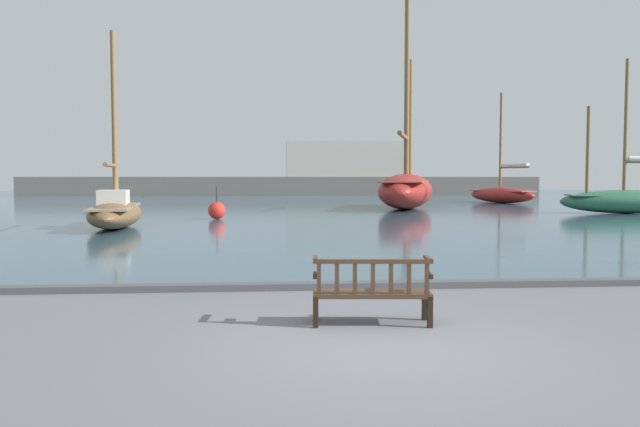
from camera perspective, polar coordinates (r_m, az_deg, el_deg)
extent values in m
plane|color=slate|center=(7.59, 5.63, -12.04)|extent=(160.00, 160.00, 0.00)
cube|color=#385666|center=(51.26, -2.93, 1.15)|extent=(100.00, 80.00, 0.08)
cube|color=#4C4C50|center=(11.30, 2.22, -6.60)|extent=(40.00, 0.30, 0.12)
cube|color=black|center=(8.86, -0.38, -8.38)|extent=(0.08, 0.08, 0.42)
cube|color=black|center=(8.98, 9.53, -8.27)|extent=(0.08, 0.08, 0.42)
cube|color=black|center=(8.42, -0.41, -9.00)|extent=(0.08, 0.08, 0.42)
cube|color=black|center=(8.55, 10.03, -8.87)|extent=(0.08, 0.08, 0.42)
cube|color=#422D1E|center=(8.63, 4.73, -7.29)|extent=(1.64, 0.64, 0.06)
cube|color=#422D1E|center=(8.34, 4.87, -4.40)|extent=(1.60, 0.18, 0.06)
cube|color=#422D1E|center=(8.34, -0.10, -6.01)|extent=(0.06, 0.04, 0.41)
cube|color=#422D1E|center=(8.34, 1.56, -6.01)|extent=(0.06, 0.04, 0.41)
cube|color=#422D1E|center=(8.35, 3.21, -6.00)|extent=(0.06, 0.04, 0.41)
cube|color=#422D1E|center=(8.37, 4.86, -5.99)|extent=(0.06, 0.04, 0.41)
cube|color=#422D1E|center=(8.39, 6.50, -5.97)|extent=(0.06, 0.04, 0.41)
cube|color=#422D1E|center=(8.42, 8.13, -5.95)|extent=(0.06, 0.04, 0.41)
cube|color=#422D1E|center=(8.46, 9.75, -5.93)|extent=(0.06, 0.04, 0.41)
cube|color=black|center=(8.47, -0.44, -5.67)|extent=(0.08, 0.30, 0.06)
cube|color=#422D1E|center=(8.52, -0.43, -4.14)|extent=(0.10, 0.47, 0.04)
cube|color=black|center=(8.59, 9.94, -5.59)|extent=(0.08, 0.30, 0.06)
cube|color=#422D1E|center=(8.65, 9.85, -4.09)|extent=(0.10, 0.47, 0.04)
ellipsoid|color=brown|center=(25.01, -18.20, -0.06)|extent=(2.70, 6.74, 1.03)
cube|color=#997A5B|center=(24.99, -18.21, 0.59)|extent=(2.13, 5.90, 0.08)
cube|color=beige|center=(24.49, -18.36, 1.34)|extent=(1.22, 1.70, 0.61)
cylinder|color=brown|center=(25.23, -18.31, 8.22)|extent=(0.19, 0.19, 6.62)
cylinder|color=brown|center=(23.70, -18.63, 4.21)|extent=(0.52, 2.89, 0.15)
ellipsoid|color=maroon|center=(38.35, 7.85, 2.03)|extent=(6.11, 11.33, 2.13)
cube|color=#C6514C|center=(38.34, 7.86, 2.90)|extent=(4.98, 9.85, 0.08)
cylinder|color=brown|center=(39.02, 7.96, 11.66)|extent=(0.32, 0.32, 11.79)
cylinder|color=brown|center=(36.11, 7.62, 7.04)|extent=(1.70, 5.03, 0.25)
cylinder|color=brown|center=(41.76, 8.23, 8.41)|extent=(0.32, 0.32, 7.89)
ellipsoid|color=#2D6647|center=(35.73, -18.09, 0.84)|extent=(2.43, 5.85, 0.93)
cube|color=#5B9375|center=(35.72, -18.10, 1.25)|extent=(1.98, 5.12, 0.08)
cylinder|color=brown|center=(35.90, -18.18, 6.23)|extent=(0.13, 0.13, 6.15)
cylinder|color=brown|center=(34.79, -18.20, 3.80)|extent=(0.53, 2.09, 0.10)
cylinder|color=brown|center=(37.43, -18.07, 4.89)|extent=(0.13, 0.13, 4.57)
ellipsoid|color=maroon|center=(48.33, 16.24, 1.63)|extent=(3.99, 6.90, 1.18)
cube|color=#C6514C|center=(48.32, 16.25, 2.01)|extent=(3.28, 5.99, 0.08)
cylinder|color=brown|center=(48.51, 16.19, 6.33)|extent=(0.18, 0.18, 7.22)
cylinder|color=brown|center=(47.29, 17.35, 4.06)|extent=(1.17, 2.92, 0.15)
cylinder|color=silver|center=(47.29, 17.35, 4.24)|extent=(1.20, 2.68, 0.30)
ellipsoid|color=#2D6647|center=(36.75, 26.26, 0.98)|extent=(7.15, 2.78, 1.26)
cube|color=#5B9375|center=(36.74, 26.27, 1.52)|extent=(6.26, 2.21, 0.08)
cylinder|color=brown|center=(36.76, 26.17, 7.12)|extent=(0.18, 0.18, 7.10)
cylinder|color=brown|center=(36.00, 23.29, 5.32)|extent=(0.18, 0.18, 4.64)
sphere|color=red|center=(28.96, -9.41, 0.27)|extent=(0.79, 0.79, 0.79)
cylinder|color=#2D2D33|center=(28.93, -9.43, 1.75)|extent=(0.06, 0.06, 0.70)
cube|color=#66605B|center=(65.41, -3.25, 2.48)|extent=(53.95, 2.40, 2.03)
cube|color=#B7B2A3|center=(65.88, 2.45, 4.98)|extent=(12.67, 2.00, 3.71)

